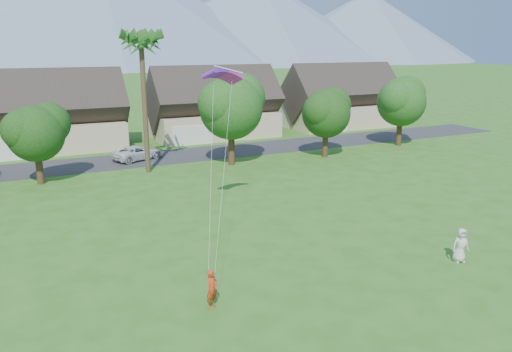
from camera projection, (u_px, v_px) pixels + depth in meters
ground at (357, 316)px, 21.23m from camera, size 500.00×500.00×0.00m
street at (155, 158)px, 50.89m from camera, size 90.00×7.00×0.01m
kite_flyer at (212, 289)px, 21.71m from camera, size 0.78×0.71×1.79m
watcher at (461, 245)px, 26.35m from camera, size 1.03×0.81×1.86m
parked_car at (138, 153)px, 50.00m from camera, size 5.67×4.18×1.43m
mountain_ridge at (56, 7)px, 245.01m from camera, size 540.00×240.00×70.00m
houses_row at (138, 114)px, 58.07m from camera, size 72.75×8.19×8.86m
tree_row at (157, 119)px, 43.87m from camera, size 62.27×6.67×8.45m
fan_palm at (141, 37)px, 42.26m from camera, size 3.00×3.00×13.80m
parafoil_kite at (223, 74)px, 30.16m from camera, size 3.06×1.51×0.50m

